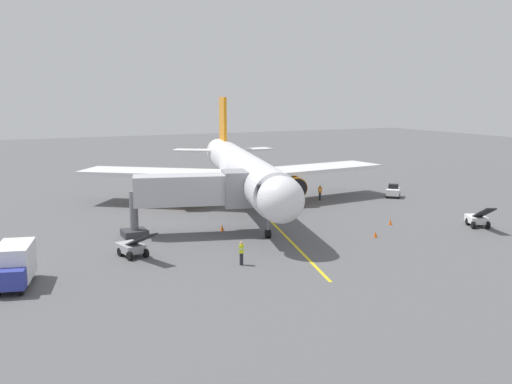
{
  "coord_description": "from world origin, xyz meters",
  "views": [
    {
      "loc": [
        24.73,
        56.83,
        11.98
      ],
      "look_at": [
        1.27,
        8.55,
        3.0
      ],
      "focal_mm": 41.54,
      "sensor_mm": 36.0,
      "label": 1
    }
  ],
  "objects_px": {
    "jet_bridge": "(201,191)",
    "safety_cone_nose_left": "(390,222)",
    "safety_cone_wing_port": "(375,234)",
    "ground_crew_marshaller": "(241,253)",
    "box_truck_starboard_side": "(14,265)",
    "tug_rear_apron": "(393,191)",
    "belt_loader_near_nose": "(478,219)",
    "safety_cone_nose_right": "(222,228)",
    "ground_crew_wing_walker": "(320,193)",
    "belt_loader_portside": "(132,247)",
    "airplane": "(242,170)"
  },
  "relations": [
    {
      "from": "jet_bridge",
      "to": "safety_cone_nose_left",
      "type": "bearing_deg",
      "value": 165.69
    },
    {
      "from": "safety_cone_nose_left",
      "to": "safety_cone_wing_port",
      "type": "bearing_deg",
      "value": 38.02
    },
    {
      "from": "jet_bridge",
      "to": "safety_cone_wing_port",
      "type": "height_order",
      "value": "jet_bridge"
    },
    {
      "from": "jet_bridge",
      "to": "ground_crew_marshaller",
      "type": "height_order",
      "value": "jet_bridge"
    },
    {
      "from": "ground_crew_marshaller",
      "to": "box_truck_starboard_side",
      "type": "relative_size",
      "value": 0.35
    },
    {
      "from": "tug_rear_apron",
      "to": "safety_cone_wing_port",
      "type": "distance_m",
      "value": 20.33
    },
    {
      "from": "tug_rear_apron",
      "to": "safety_cone_wing_port",
      "type": "height_order",
      "value": "tug_rear_apron"
    },
    {
      "from": "safety_cone_nose_left",
      "to": "box_truck_starboard_side",
      "type": "bearing_deg",
      "value": 6.66
    },
    {
      "from": "belt_loader_near_nose",
      "to": "safety_cone_nose_right",
      "type": "bearing_deg",
      "value": -21.89
    },
    {
      "from": "ground_crew_marshaller",
      "to": "ground_crew_wing_walker",
      "type": "distance_m",
      "value": 26.87
    },
    {
      "from": "belt_loader_portside",
      "to": "ground_crew_marshaller",
      "type": "bearing_deg",
      "value": 138.92
    },
    {
      "from": "ground_crew_wing_walker",
      "to": "box_truck_starboard_side",
      "type": "xyz_separation_m",
      "value": [
        33.32,
        17.43,
        0.5
      ]
    },
    {
      "from": "belt_loader_near_nose",
      "to": "belt_loader_portside",
      "type": "bearing_deg",
      "value": -7.11
    },
    {
      "from": "belt_loader_near_nose",
      "to": "box_truck_starboard_side",
      "type": "distance_m",
      "value": 39.08
    },
    {
      "from": "ground_crew_wing_walker",
      "to": "airplane",
      "type": "bearing_deg",
      "value": -0.79
    },
    {
      "from": "belt_loader_near_nose",
      "to": "tug_rear_apron",
      "type": "bearing_deg",
      "value": -100.82
    },
    {
      "from": "jet_bridge",
      "to": "belt_loader_portside",
      "type": "bearing_deg",
      "value": 32.31
    },
    {
      "from": "jet_bridge",
      "to": "airplane",
      "type": "bearing_deg",
      "value": -130.87
    },
    {
      "from": "airplane",
      "to": "box_truck_starboard_side",
      "type": "bearing_deg",
      "value": 36.58
    },
    {
      "from": "safety_cone_wing_port",
      "to": "safety_cone_nose_right",
      "type": "bearing_deg",
      "value": -36.44
    },
    {
      "from": "ground_crew_marshaller",
      "to": "ground_crew_wing_walker",
      "type": "relative_size",
      "value": 1.0
    },
    {
      "from": "ground_crew_marshaller",
      "to": "safety_cone_nose_left",
      "type": "relative_size",
      "value": 3.11
    },
    {
      "from": "jet_bridge",
      "to": "belt_loader_near_nose",
      "type": "bearing_deg",
      "value": 160.51
    },
    {
      "from": "safety_cone_nose_right",
      "to": "safety_cone_wing_port",
      "type": "xyz_separation_m",
      "value": [
        -10.68,
        7.89,
        0.0
      ]
    },
    {
      "from": "belt_loader_near_nose",
      "to": "jet_bridge",
      "type": "bearing_deg",
      "value": -19.49
    },
    {
      "from": "ground_crew_marshaller",
      "to": "safety_cone_nose_right",
      "type": "distance_m",
      "value": 10.77
    },
    {
      "from": "ground_crew_marshaller",
      "to": "belt_loader_near_nose",
      "type": "relative_size",
      "value": 0.37
    },
    {
      "from": "tug_rear_apron",
      "to": "jet_bridge",
      "type": "bearing_deg",
      "value": 15.36
    },
    {
      "from": "jet_bridge",
      "to": "safety_cone_nose_right",
      "type": "xyz_separation_m",
      "value": [
        -2.07,
        -0.29,
        -3.49
      ]
    },
    {
      "from": "belt_loader_portside",
      "to": "jet_bridge",
      "type": "bearing_deg",
      "value": -147.69
    },
    {
      "from": "safety_cone_nose_right",
      "to": "belt_loader_portside",
      "type": "bearing_deg",
      "value": 27.57
    },
    {
      "from": "safety_cone_nose_left",
      "to": "safety_cone_nose_right",
      "type": "height_order",
      "value": "same"
    },
    {
      "from": "airplane",
      "to": "ground_crew_marshaller",
      "type": "xyz_separation_m",
      "value": [
        8.95,
        19.52,
        -3.12
      ]
    },
    {
      "from": "jet_bridge",
      "to": "belt_loader_portside",
      "type": "relative_size",
      "value": 2.42
    },
    {
      "from": "safety_cone_nose_right",
      "to": "ground_crew_marshaller",
      "type": "bearing_deg",
      "value": 74.64
    },
    {
      "from": "belt_loader_near_nose",
      "to": "tug_rear_apron",
      "type": "distance_m",
      "value": 15.94
    },
    {
      "from": "jet_bridge",
      "to": "ground_crew_marshaller",
      "type": "xyz_separation_m",
      "value": [
        0.78,
        10.07,
        -2.88
      ]
    },
    {
      "from": "jet_bridge",
      "to": "safety_cone_nose_left",
      "type": "relative_size",
      "value": 20.82
    },
    {
      "from": "ground_crew_marshaller",
      "to": "safety_cone_nose_left",
      "type": "height_order",
      "value": "ground_crew_marshaller"
    },
    {
      "from": "jet_bridge",
      "to": "box_truck_starboard_side",
      "type": "xyz_separation_m",
      "value": [
        15.49,
        8.11,
        -2.38
      ]
    },
    {
      "from": "ground_crew_marshaller",
      "to": "safety_cone_nose_right",
      "type": "relative_size",
      "value": 3.11
    },
    {
      "from": "belt_loader_near_nose",
      "to": "box_truck_starboard_side",
      "type": "height_order",
      "value": "box_truck_starboard_side"
    },
    {
      "from": "jet_bridge",
      "to": "tug_rear_apron",
      "type": "bearing_deg",
      "value": -164.64
    },
    {
      "from": "belt_loader_near_nose",
      "to": "safety_cone_nose_left",
      "type": "relative_size",
      "value": 8.41
    },
    {
      "from": "ground_crew_marshaller",
      "to": "belt_loader_portside",
      "type": "xyz_separation_m",
      "value": [
        6.37,
        -5.55,
        -0.17
      ]
    },
    {
      "from": "airplane",
      "to": "safety_cone_wing_port",
      "type": "xyz_separation_m",
      "value": [
        -4.58,
        17.04,
        -3.73
      ]
    },
    {
      "from": "belt_loader_near_nose",
      "to": "belt_loader_portside",
      "type": "relative_size",
      "value": 0.98
    },
    {
      "from": "belt_loader_near_nose",
      "to": "ground_crew_marshaller",
      "type": "bearing_deg",
      "value": 4.04
    },
    {
      "from": "belt_loader_near_nose",
      "to": "box_truck_starboard_side",
      "type": "bearing_deg",
      "value": -0.35
    },
    {
      "from": "safety_cone_wing_port",
      "to": "belt_loader_portside",
      "type": "bearing_deg",
      "value": -8.79
    }
  ]
}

